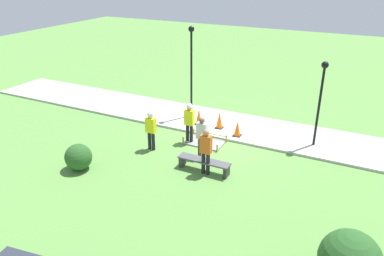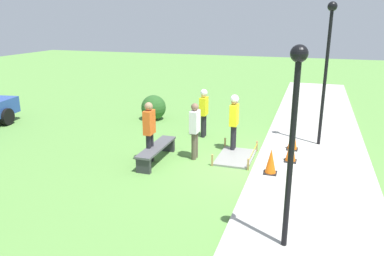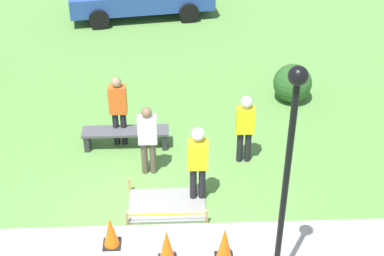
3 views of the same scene
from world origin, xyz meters
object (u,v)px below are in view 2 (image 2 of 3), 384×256
bystander_in_orange_shirt (149,129)px  lamppost_far (294,119)px  traffic_cone_far_patch (291,149)px  traffic_cone_sidewalk_edge (293,138)px  park_bench (157,150)px  lamppost_near (327,56)px  worker_assistant (204,109)px  bystander_in_gray_shirt (195,128)px  worker_supervisor (234,118)px  traffic_cone_near_patch (271,161)px

bystander_in_orange_shirt → lamppost_far: lamppost_far is taller
traffic_cone_far_patch → traffic_cone_sidewalk_edge: size_ratio=1.01×
park_bench → lamppost_near: 5.82m
worker_assistant → lamppost_far: size_ratio=0.48×
traffic_cone_far_patch → bystander_in_orange_shirt: bystander_in_orange_shirt is taller
worker_assistant → bystander_in_gray_shirt: bearing=-170.6°
worker_supervisor → bystander_in_orange_shirt: (-1.70, 2.05, -0.05)m
traffic_cone_sidewalk_edge → lamppost_far: 5.58m
park_bench → bystander_in_gray_shirt: size_ratio=1.19×
traffic_cone_far_patch → lamppost_far: size_ratio=0.22×
park_bench → traffic_cone_sidewalk_edge: bearing=-61.8°
traffic_cone_far_patch → lamppost_near: lamppost_near is taller
traffic_cone_far_patch → bystander_in_orange_shirt: 4.02m
worker_supervisor → worker_assistant: worker_supervisor is taller
worker_assistant → bystander_in_orange_shirt: size_ratio=0.95×
traffic_cone_sidewalk_edge → bystander_in_orange_shirt: 4.39m
worker_assistant → bystander_in_orange_shirt: bearing=164.6°
traffic_cone_sidewalk_edge → worker_assistant: 3.16m
bystander_in_orange_shirt → lamppost_far: bearing=-127.8°
traffic_cone_near_patch → park_bench: traffic_cone_near_patch is taller
bystander_in_gray_shirt → lamppost_far: 5.00m
park_bench → lamppost_far: size_ratio=0.56×
traffic_cone_sidewalk_edge → traffic_cone_far_patch: bearing=-179.0°
traffic_cone_far_patch → bystander_in_gray_shirt: bearing=98.1°
traffic_cone_far_patch → traffic_cone_sidewalk_edge: 1.03m
lamppost_near → lamppost_far: bearing=174.5°
traffic_cone_sidewalk_edge → lamppost_far: bearing=-177.9°
traffic_cone_sidewalk_edge → traffic_cone_near_patch: bearing=168.4°
traffic_cone_sidewalk_edge → bystander_in_orange_shirt: bearing=118.9°
worker_supervisor → lamppost_near: (1.18, -2.54, 1.84)m
traffic_cone_near_patch → bystander_in_orange_shirt: size_ratio=0.38×
traffic_cone_sidewalk_edge → bystander_in_gray_shirt: bystander_in_gray_shirt is taller
worker_supervisor → bystander_in_orange_shirt: bearing=129.7°
traffic_cone_near_patch → lamppost_far: 3.79m
park_bench → lamppost_far: bearing=-130.0°
traffic_cone_near_patch → lamppost_far: (-3.16, -0.62, 2.01)m
lamppost_near → worker_supervisor: bearing=115.0°
traffic_cone_near_patch → lamppost_near: bearing=-22.8°
bystander_in_orange_shirt → traffic_cone_far_patch: bearing=-74.4°
traffic_cone_sidewalk_edge → lamppost_far: (-5.22, -0.19, 1.97)m
lamppost_near → worker_assistant: bearing=91.4°
worker_assistant → bystander_in_gray_shirt: 2.13m
traffic_cone_near_patch → park_bench: 3.25m
traffic_cone_sidewalk_edge → worker_supervisor: (-0.40, 1.76, 0.59)m
traffic_cone_sidewalk_edge → worker_supervisor: bearing=102.7°
traffic_cone_sidewalk_edge → worker_assistant: (0.69, 3.04, 0.51)m
traffic_cone_sidewalk_edge → park_bench: traffic_cone_sidewalk_edge is taller
park_bench → lamppost_far: lamppost_far is taller
traffic_cone_far_patch → lamppost_near: (1.81, -0.76, 2.43)m
traffic_cone_near_patch → lamppost_far: bearing=-169.0°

